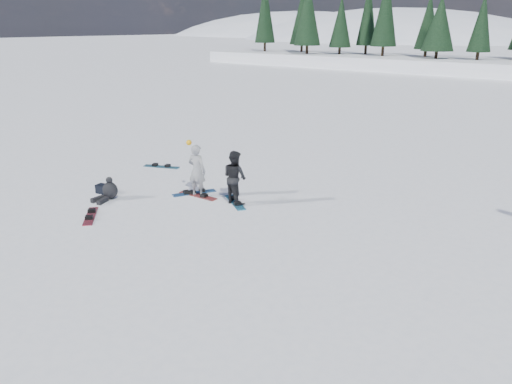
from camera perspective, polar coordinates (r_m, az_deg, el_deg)
ground at (r=15.04m, az=-8.47°, el=-3.07°), size 420.00×420.00×0.00m
snowboarder_woman at (r=16.68m, az=-6.78°, el=2.47°), size 0.72×0.54×1.93m
snowboarder_man at (r=15.94m, az=-2.44°, el=1.70°), size 0.94×0.78×1.74m
seated_rider at (r=17.15m, az=-16.46°, el=0.13°), size 0.63×0.95×0.76m
gear_bag at (r=17.88m, az=-17.07°, el=0.35°), size 0.51×0.40×0.30m
snowboard_woman at (r=16.95m, az=-6.65°, el=-0.40°), size 1.51×0.35×0.03m
snowboard_man at (r=16.21m, az=-2.40°, el=-1.19°), size 1.42×1.04×0.03m
snowboard_loose_a at (r=17.23m, az=-7.07°, el=-0.10°), size 0.94×1.46×0.03m
snowboard_loose_c at (r=20.62m, az=-10.75°, el=2.86°), size 1.49×0.84×0.03m
snowboard_loose_b at (r=15.86m, az=-18.38°, el=-2.62°), size 1.32×1.20×0.03m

